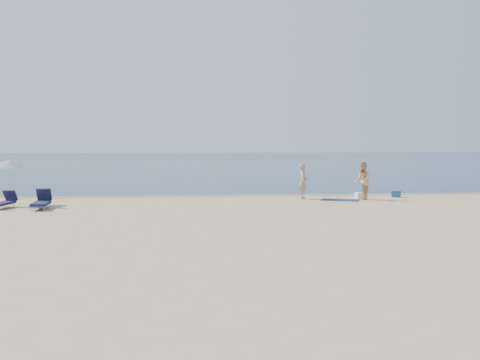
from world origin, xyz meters
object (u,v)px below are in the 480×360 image
at_px(blue_cooler, 396,194).
at_px(umbrella_near, 11,162).
at_px(person_right, 362,181).
at_px(person_left, 303,181).

relative_size(blue_cooler, umbrella_near, 0.21).
distance_m(blue_cooler, umbrella_near, 18.20).
distance_m(person_right, umbrella_near, 15.99).
xyz_separation_m(person_left, umbrella_near, (-13.23, -1.26, 0.98)).
bearing_deg(person_left, person_right, -94.42).
bearing_deg(person_right, person_left, -98.27).
xyz_separation_m(person_right, blue_cooler, (2.10, 1.13, -0.74)).
bearing_deg(blue_cooler, person_right, -129.38).
bearing_deg(blue_cooler, umbrella_near, -152.47).
relative_size(person_left, umbrella_near, 0.80).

